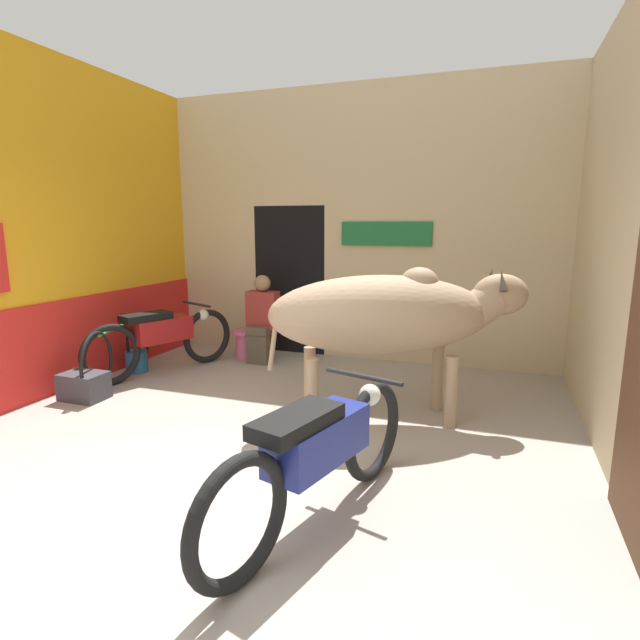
{
  "coord_description": "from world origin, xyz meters",
  "views": [
    {
      "loc": [
        1.78,
        -2.25,
        1.79
      ],
      "look_at": [
        0.33,
        1.85,
        0.95
      ],
      "focal_mm": 28.0,
      "sensor_mm": 36.0,
      "label": 1
    }
  ],
  "objects_px": {
    "motorcycle_near": "(318,451)",
    "crate": "(84,386)",
    "bicycle": "(120,349)",
    "bucket": "(137,361)",
    "shopkeeper_seated": "(262,317)",
    "motorcycle_far": "(162,336)",
    "cow": "(390,314)",
    "plastic_stool": "(246,343)"
  },
  "relations": [
    {
      "from": "bicycle",
      "to": "shopkeeper_seated",
      "type": "bearing_deg",
      "value": 44.79
    },
    {
      "from": "motorcycle_far",
      "to": "motorcycle_near",
      "type": "bearing_deg",
      "value": -39.19
    },
    {
      "from": "cow",
      "to": "bicycle",
      "type": "height_order",
      "value": "cow"
    },
    {
      "from": "shopkeeper_seated",
      "to": "plastic_stool",
      "type": "xyz_separation_m",
      "value": [
        -0.28,
        0.06,
        -0.39
      ]
    },
    {
      "from": "bicycle",
      "to": "motorcycle_near",
      "type": "bearing_deg",
      "value": -31.65
    },
    {
      "from": "cow",
      "to": "motorcycle_near",
      "type": "bearing_deg",
      "value": -91.96
    },
    {
      "from": "motorcycle_near",
      "to": "bucket",
      "type": "bearing_deg",
      "value": 144.83
    },
    {
      "from": "motorcycle_far",
      "to": "shopkeeper_seated",
      "type": "xyz_separation_m",
      "value": [
        0.91,
        0.88,
        0.13
      ]
    },
    {
      "from": "shopkeeper_seated",
      "to": "crate",
      "type": "relative_size",
      "value": 2.6
    },
    {
      "from": "motorcycle_near",
      "to": "shopkeeper_seated",
      "type": "bearing_deg",
      "value": 121.08
    },
    {
      "from": "shopkeeper_seated",
      "to": "plastic_stool",
      "type": "bearing_deg",
      "value": 167.61
    },
    {
      "from": "crate",
      "to": "cow",
      "type": "bearing_deg",
      "value": 9.33
    },
    {
      "from": "bucket",
      "to": "plastic_stool",
      "type": "bearing_deg",
      "value": 45.79
    },
    {
      "from": "bicycle",
      "to": "plastic_stool",
      "type": "height_order",
      "value": "bicycle"
    },
    {
      "from": "plastic_stool",
      "to": "crate",
      "type": "height_order",
      "value": "plastic_stool"
    },
    {
      "from": "motorcycle_near",
      "to": "plastic_stool",
      "type": "distance_m",
      "value": 3.92
    },
    {
      "from": "plastic_stool",
      "to": "shopkeeper_seated",
      "type": "bearing_deg",
      "value": -12.39
    },
    {
      "from": "bicycle",
      "to": "bucket",
      "type": "height_order",
      "value": "bicycle"
    },
    {
      "from": "cow",
      "to": "plastic_stool",
      "type": "relative_size",
      "value": 6.17
    },
    {
      "from": "cow",
      "to": "bicycle",
      "type": "relative_size",
      "value": 1.38
    },
    {
      "from": "bicycle",
      "to": "crate",
      "type": "distance_m",
      "value": 0.75
    },
    {
      "from": "cow",
      "to": "crate",
      "type": "xyz_separation_m",
      "value": [
        -3.08,
        -0.51,
        -0.86
      ]
    },
    {
      "from": "motorcycle_far",
      "to": "cow",
      "type": "bearing_deg",
      "value": -10.81
    },
    {
      "from": "plastic_stool",
      "to": "crate",
      "type": "bearing_deg",
      "value": -112.5
    },
    {
      "from": "motorcycle_far",
      "to": "plastic_stool",
      "type": "distance_m",
      "value": 1.16
    },
    {
      "from": "cow",
      "to": "shopkeeper_seated",
      "type": "relative_size",
      "value": 2.07
    },
    {
      "from": "motorcycle_near",
      "to": "bucket",
      "type": "xyz_separation_m",
      "value": [
        -3.17,
        2.24,
        -0.33
      ]
    },
    {
      "from": "shopkeeper_seated",
      "to": "bucket",
      "type": "height_order",
      "value": "shopkeeper_seated"
    },
    {
      "from": "cow",
      "to": "bicycle",
      "type": "distance_m",
      "value": 3.29
    },
    {
      "from": "motorcycle_near",
      "to": "plastic_stool",
      "type": "bearing_deg",
      "value": 124.13
    },
    {
      "from": "plastic_stool",
      "to": "crate",
      "type": "relative_size",
      "value": 0.87
    },
    {
      "from": "motorcycle_far",
      "to": "plastic_stool",
      "type": "xyz_separation_m",
      "value": [
        0.63,
        0.94,
        -0.25
      ]
    },
    {
      "from": "crate",
      "to": "bucket",
      "type": "xyz_separation_m",
      "value": [
        -0.15,
        0.99,
        -0.01
      ]
    },
    {
      "from": "motorcycle_far",
      "to": "bucket",
      "type": "relative_size",
      "value": 7.16
    },
    {
      "from": "shopkeeper_seated",
      "to": "bucket",
      "type": "relative_size",
      "value": 4.4
    },
    {
      "from": "crate",
      "to": "bucket",
      "type": "bearing_deg",
      "value": 98.65
    },
    {
      "from": "cow",
      "to": "shopkeeper_seated",
      "type": "distance_m",
      "value": 2.47
    },
    {
      "from": "motorcycle_near",
      "to": "crate",
      "type": "distance_m",
      "value": 3.28
    },
    {
      "from": "crate",
      "to": "bucket",
      "type": "height_order",
      "value": "crate"
    },
    {
      "from": "motorcycle_far",
      "to": "crate",
      "type": "relative_size",
      "value": 4.23
    },
    {
      "from": "shopkeeper_seated",
      "to": "crate",
      "type": "distance_m",
      "value": 2.27
    },
    {
      "from": "plastic_stool",
      "to": "crate",
      "type": "xyz_separation_m",
      "value": [
        -0.83,
        -2.0,
        -0.07
      ]
    }
  ]
}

